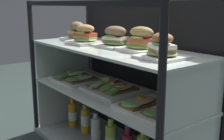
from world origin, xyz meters
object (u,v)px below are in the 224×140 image
open_sandwich_tray_near_left_corner (113,88)px  juice_bottle_tucked_behind (85,120)px  plated_roll_sandwich_near_right_corner (77,33)px  open_sandwich_tray_center (76,78)px  plated_roll_sandwich_mid_left (162,49)px  plated_roll_sandwich_center (85,37)px  juice_bottle_front_second (96,129)px  plated_roll_sandwich_far_right (115,39)px  plated_roll_sandwich_right_of_center (141,42)px  open_sandwich_tray_left_of_center (153,107)px  juice_bottle_front_left_end (111,137)px  juice_bottle_front_fourth (73,114)px

open_sandwich_tray_near_left_corner → juice_bottle_tucked_behind: size_ratio=1.47×
plated_roll_sandwich_near_right_corner → open_sandwich_tray_center: plated_roll_sandwich_near_right_corner is taller
plated_roll_sandwich_near_right_corner → plated_roll_sandwich_mid_left: 0.79m
plated_roll_sandwich_center → juice_bottle_front_second: bearing=26.3°
plated_roll_sandwich_near_right_corner → juice_bottle_tucked_behind: (0.11, -0.02, -0.57)m
plated_roll_sandwich_near_right_corner → plated_roll_sandwich_far_right: (0.39, 0.01, -0.01)m
plated_roll_sandwich_center → plated_roll_sandwich_far_right: bearing=20.5°
open_sandwich_tray_center → plated_roll_sandwich_far_right: bearing=9.8°
plated_roll_sandwich_mid_left → juice_bottle_front_second: 0.78m
plated_roll_sandwich_right_of_center → plated_roll_sandwich_mid_left: plated_roll_sandwich_right_of_center is taller
open_sandwich_tray_center → juice_bottle_tucked_behind: 0.29m
plated_roll_sandwich_mid_left → open_sandwich_tray_left_of_center: 0.28m
plated_roll_sandwich_center → open_sandwich_tray_center: plated_roll_sandwich_center is taller
plated_roll_sandwich_near_right_corner → juice_bottle_front_left_end: bearing=-2.6°
plated_roll_sandwich_far_right → juice_bottle_front_second: plated_roll_sandwich_far_right is taller
plated_roll_sandwich_center → plated_roll_sandwich_far_right: same height
open_sandwich_tray_near_left_corner → open_sandwich_tray_left_of_center: (0.36, -0.04, -0.00)m
juice_bottle_front_fourth → juice_bottle_tucked_behind: bearing=3.7°
open_sandwich_tray_near_left_corner → juice_bottle_tucked_behind: bearing=-176.5°
juice_bottle_tucked_behind → plated_roll_sandwich_mid_left: bearing=-2.4°
plated_roll_sandwich_right_of_center → juice_bottle_front_fourth: 0.84m
open_sandwich_tray_left_of_center → juice_bottle_front_left_end: open_sandwich_tray_left_of_center is taller
plated_roll_sandwich_center → plated_roll_sandwich_mid_left: plated_roll_sandwich_center is taller
plated_roll_sandwich_near_right_corner → plated_roll_sandwich_center: 0.20m
juice_bottle_front_second → plated_roll_sandwich_center: bearing=-153.7°
open_sandwich_tray_center → open_sandwich_tray_near_left_corner: open_sandwich_tray_near_left_corner is taller
plated_roll_sandwich_right_of_center → open_sandwich_tray_near_left_corner: (-0.20, -0.03, -0.28)m
plated_roll_sandwich_near_right_corner → open_sandwich_tray_center: (0.05, -0.05, -0.29)m
plated_roll_sandwich_mid_left → juice_bottle_tucked_behind: 0.88m
open_sandwich_tray_near_left_corner → juice_bottle_front_left_end: size_ratio=1.52×
plated_roll_sandwich_far_right → juice_bottle_tucked_behind: size_ratio=0.96×
plated_roll_sandwich_far_right → plated_roll_sandwich_right_of_center: bearing=2.8°
juice_bottle_front_left_end → plated_roll_sandwich_right_of_center: bearing=10.6°
plated_roll_sandwich_far_right → juice_bottle_front_left_end: plated_roll_sandwich_far_right is taller
open_sandwich_tray_left_of_center → juice_bottle_front_left_end: bearing=174.8°
plated_roll_sandwich_center → plated_roll_sandwich_mid_left: (0.59, 0.01, -0.00)m
juice_bottle_front_fourth → juice_bottle_tucked_behind: (0.14, 0.01, 0.00)m
plated_roll_sandwich_near_right_corner → plated_roll_sandwich_mid_left: size_ratio=0.90×
plated_roll_sandwich_near_right_corner → juice_bottle_front_fourth: plated_roll_sandwich_near_right_corner is taller
plated_roll_sandwich_right_of_center → open_sandwich_tray_center: bearing=-172.7°
plated_roll_sandwich_near_right_corner → juice_bottle_front_second: size_ratio=0.84×
plated_roll_sandwich_far_right → juice_bottle_front_second: size_ratio=0.99×
plated_roll_sandwich_mid_left → open_sandwich_tray_center: size_ratio=0.61×
plated_roll_sandwich_center → open_sandwich_tray_left_of_center: 0.62m
open_sandwich_tray_left_of_center → plated_roll_sandwich_far_right: bearing=170.5°
plated_roll_sandwich_mid_left → open_sandwich_tray_near_left_corner: size_ratio=0.61×
open_sandwich_tray_left_of_center → juice_bottle_front_second: bearing=178.1°
juice_bottle_front_second → juice_bottle_front_left_end: same height
open_sandwich_tray_center → open_sandwich_tray_near_left_corner: size_ratio=1.00×
plated_roll_sandwich_near_right_corner → juice_bottle_front_second: (0.25, -0.03, -0.58)m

